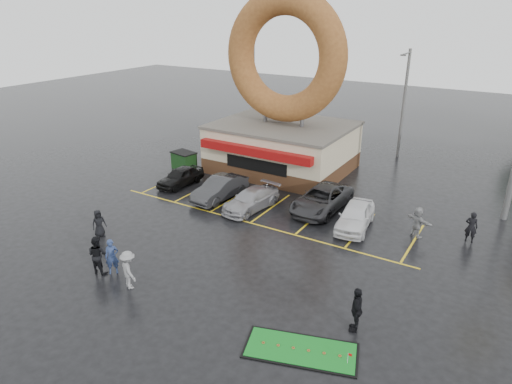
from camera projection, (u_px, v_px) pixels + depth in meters
The scene contains 18 objects.
ground at pixel (217, 246), 24.80m from camera, with size 120.00×120.00×0.00m, color black.
donut_shop at pixel (283, 114), 34.79m from camera, with size 10.20×8.70×13.50m.
streetlight_left at pixel (253, 89), 43.53m from camera, with size 0.40×2.21×9.00m.
streetlight_mid at pixel (404, 102), 37.58m from camera, with size 0.40×2.21×9.00m.
car_black at pixel (180, 177), 33.01m from camera, with size 1.57×3.90×1.33m, color black.
car_dgrey at pixel (220, 188), 30.66m from camera, with size 1.58×4.53×1.49m, color #2C2C2E.
car_silver at pixel (251, 200), 29.13m from camera, with size 1.81×4.46×1.29m, color #99989D.
car_grey at pixel (322, 199), 28.96m from camera, with size 2.47×5.36×1.49m, color #2C2C2E.
car_white at pixel (355, 216), 26.65m from camera, with size 1.75×4.34×1.48m, color white.
person_blue at pixel (112, 257), 22.02m from camera, with size 0.66×0.43×1.80m, color navy.
person_blackjkt at pixel (97, 255), 22.04m from camera, with size 0.95×0.74×1.95m, color black.
person_hoodie at pixel (129, 270), 20.86m from camera, with size 1.21×0.70×1.87m, color gray.
person_bystander at pixel (99, 223), 25.67m from camera, with size 0.77×0.50×1.58m, color black.
person_cameraman at pixel (357, 309), 18.07m from camera, with size 1.15×0.48×1.96m, color black.
person_walker_near at pixel (418, 222), 25.55m from camera, with size 1.67×0.53×1.80m, color gray.
person_walker_far at pixel (471, 227), 25.00m from camera, with size 0.65×0.43×1.78m, color black.
dumpster at pixel (184, 161), 36.39m from camera, with size 1.80×1.20×1.30m, color #184018.
putting_green at pixel (301, 350), 17.29m from camera, with size 4.65×3.04×0.54m.
Camera 1 is at (13.17, -17.52, 12.15)m, focal length 32.00 mm.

